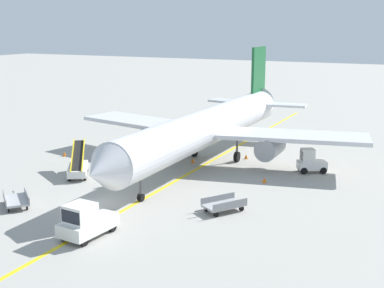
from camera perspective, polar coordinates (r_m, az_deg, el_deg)
The scene contains 14 objects.
ground_plane at distance 38.06m, azimuth -9.32°, elevation -6.44°, with size 300.00×300.00×0.00m, color #9E9B93.
taxi_line_yellow at distance 41.10m, azimuth -3.17°, elevation -4.81°, with size 0.30×80.00×0.01m, color yellow.
airliner at distance 47.73m, azimuth 1.89°, elevation 1.92°, with size 28.61×35.22×10.10m.
pushback_tug at distance 32.24m, azimuth -11.54°, elevation -8.26°, with size 2.20×3.75×2.20m.
baggage_tug_near_wing at distance 46.23m, azimuth 12.78°, elevation -1.92°, with size 2.73×2.32×2.10m.
belt_loader_forward_hold at distance 45.17m, azimuth -12.35°, elevation -2.44°, with size 3.86×4.83×2.59m.
belt_loader_aft_hold at distance 47.73m, azimuth -5.06°, elevation -1.37°, with size 2.64×5.15×2.59m.
baggage_cart_loaded at distance 36.00m, azimuth 3.49°, elevation -6.64°, with size 2.82×3.60×0.94m.
baggage_cart_empty_trailing at distance 38.93m, azimuth -18.64°, elevation -5.79°, with size 3.39×3.04×0.94m.
ground_crew_marshaller at distance 41.99m, azimuth -7.89°, elevation -3.24°, with size 0.36×0.24×1.70m.
safety_cone_nose_left at distance 48.36m, azimuth 0.10°, elevation -1.81°, with size 0.36×0.36×0.44m, color orange.
safety_cone_nose_right at distance 42.77m, azimuth 7.91°, elevation -3.91°, with size 0.36×0.36×0.44m, color orange.
safety_cone_wingtip_left at distance 52.26m, azimuth -13.75°, elevation -1.07°, with size 0.36×0.36×0.44m, color orange.
safety_cone_wingtip_right at distance 50.06m, azimuth 5.93°, elevation -1.37°, with size 0.36×0.36×0.44m, color orange.
Camera 1 is at (21.27, -28.99, 12.47)m, focal length 48.89 mm.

